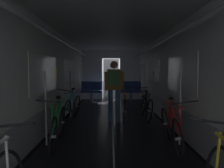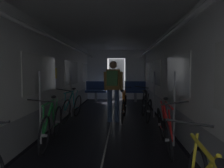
{
  "view_description": "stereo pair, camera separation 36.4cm",
  "coord_description": "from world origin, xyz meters",
  "px_view_note": "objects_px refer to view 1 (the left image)",
  "views": [
    {
      "loc": [
        -0.06,
        -2.05,
        1.4
      ],
      "look_at": [
        0.0,
        4.45,
        1.03
      ],
      "focal_mm": 35.51,
      "sensor_mm": 36.0,
      "label": 1
    },
    {
      "loc": [
        0.3,
        -2.04,
        1.4
      ],
      "look_at": [
        0.0,
        4.45,
        1.03
      ],
      "focal_mm": 35.51,
      "sensor_mm": 36.0,
      "label": 2
    }
  ],
  "objects_px": {
    "bench_seat_far_right": "(131,89)",
    "bicycle_orange_in_aisle": "(124,107)",
    "bicycle_red": "(171,128)",
    "bicycle_black": "(146,106)",
    "bicycle_teal": "(72,107)",
    "person_cyclist_aisle": "(114,85)",
    "bench_seat_far_left": "(92,89)",
    "bicycle_green": "(58,126)"
  },
  "relations": [
    {
      "from": "bench_seat_far_left",
      "to": "bicycle_orange_in_aisle",
      "type": "xyz_separation_m",
      "value": [
        1.26,
        -3.79,
        -0.18
      ]
    },
    {
      "from": "bench_seat_far_left",
      "to": "bicycle_orange_in_aisle",
      "type": "bearing_deg",
      "value": -71.66
    },
    {
      "from": "bicycle_black",
      "to": "bench_seat_far_right",
      "type": "bearing_deg",
      "value": 91.44
    },
    {
      "from": "bench_seat_far_left",
      "to": "bicycle_teal",
      "type": "relative_size",
      "value": 0.58
    },
    {
      "from": "bicycle_teal",
      "to": "bicycle_green",
      "type": "bearing_deg",
      "value": -87.21
    },
    {
      "from": "bicycle_black",
      "to": "bicycle_orange_in_aisle",
      "type": "relative_size",
      "value": 1.0
    },
    {
      "from": "bicycle_teal",
      "to": "bicycle_orange_in_aisle",
      "type": "height_order",
      "value": "bicycle_teal"
    },
    {
      "from": "bench_seat_far_right",
      "to": "bicycle_green",
      "type": "bearing_deg",
      "value": -107.79
    },
    {
      "from": "bicycle_red",
      "to": "bicycle_black",
      "type": "xyz_separation_m",
      "value": [
        -0.07,
        2.44,
        0.0
      ]
    },
    {
      "from": "bicycle_black",
      "to": "person_cyclist_aisle",
      "type": "height_order",
      "value": "person_cyclist_aisle"
    },
    {
      "from": "bicycle_orange_in_aisle",
      "to": "bicycle_red",
      "type": "bearing_deg",
      "value": -73.38
    },
    {
      "from": "bicycle_green",
      "to": "bicycle_red",
      "type": "relative_size",
      "value": 1.0
    },
    {
      "from": "bicycle_teal",
      "to": "bicycle_orange_in_aisle",
      "type": "distance_m",
      "value": 1.5
    },
    {
      "from": "bicycle_red",
      "to": "bicycle_teal",
      "type": "distance_m",
      "value": 3.18
    },
    {
      "from": "bicycle_black",
      "to": "bicycle_orange_in_aisle",
      "type": "bearing_deg",
      "value": -172.69
    },
    {
      "from": "bicycle_teal",
      "to": "bicycle_orange_in_aisle",
      "type": "bearing_deg",
      "value": 2.51
    },
    {
      "from": "bench_seat_far_left",
      "to": "bicycle_black",
      "type": "relative_size",
      "value": 0.58
    },
    {
      "from": "bench_seat_far_left",
      "to": "bench_seat_far_right",
      "type": "relative_size",
      "value": 1.0
    },
    {
      "from": "bicycle_red",
      "to": "bicycle_green",
      "type": "bearing_deg",
      "value": 176.58
    },
    {
      "from": "bicycle_orange_in_aisle",
      "to": "bicycle_black",
      "type": "bearing_deg",
      "value": 7.31
    },
    {
      "from": "bicycle_black",
      "to": "bicycle_teal",
      "type": "xyz_separation_m",
      "value": [
        -2.13,
        -0.15,
        0.0
      ]
    },
    {
      "from": "bicycle_green",
      "to": "bicycle_black",
      "type": "height_order",
      "value": "bicycle_black"
    },
    {
      "from": "bench_seat_far_right",
      "to": "bicycle_orange_in_aisle",
      "type": "bearing_deg",
      "value": -98.16
    },
    {
      "from": "bicycle_red",
      "to": "bicycle_black",
      "type": "height_order",
      "value": "same"
    },
    {
      "from": "bicycle_teal",
      "to": "bench_seat_far_right",
      "type": "bearing_deg",
      "value": 62.13
    },
    {
      "from": "bench_seat_far_right",
      "to": "bicycle_red",
      "type": "xyz_separation_m",
      "value": [
        0.16,
        -6.15,
        -0.19
      ]
    },
    {
      "from": "bicycle_black",
      "to": "bicycle_orange_in_aisle",
      "type": "distance_m",
      "value": 0.64
    },
    {
      "from": "bench_seat_far_left",
      "to": "bicycle_orange_in_aisle",
      "type": "relative_size",
      "value": 0.58
    },
    {
      "from": "bench_seat_far_right",
      "to": "bicycle_teal",
      "type": "relative_size",
      "value": 0.58
    },
    {
      "from": "bench_seat_far_right",
      "to": "bicycle_green",
      "type": "xyz_separation_m",
      "value": [
        -1.93,
        -6.03,
        -0.19
      ]
    },
    {
      "from": "bicycle_green",
      "to": "bicycle_teal",
      "type": "relative_size",
      "value": 1.0
    },
    {
      "from": "bicycle_teal",
      "to": "person_cyclist_aisle",
      "type": "distance_m",
      "value": 1.37
    },
    {
      "from": "bicycle_green",
      "to": "person_cyclist_aisle",
      "type": "distance_m",
      "value": 2.34
    },
    {
      "from": "bicycle_black",
      "to": "person_cyclist_aisle",
      "type": "bearing_deg",
      "value": -159.55
    },
    {
      "from": "bench_seat_far_left",
      "to": "bench_seat_far_right",
      "type": "bearing_deg",
      "value": 0.0
    },
    {
      "from": "bench_seat_far_right",
      "to": "bicycle_black",
      "type": "relative_size",
      "value": 0.58
    },
    {
      "from": "bench_seat_far_left",
      "to": "bicycle_red",
      "type": "relative_size",
      "value": 0.58
    },
    {
      "from": "bicycle_green",
      "to": "bench_seat_far_left",
      "type": "bearing_deg",
      "value": 88.73
    },
    {
      "from": "bench_seat_far_left",
      "to": "bicycle_teal",
      "type": "bearing_deg",
      "value": -93.55
    },
    {
      "from": "person_cyclist_aisle",
      "to": "bench_seat_far_right",
      "type": "bearing_deg",
      "value": 78.22
    },
    {
      "from": "bench_seat_far_right",
      "to": "person_cyclist_aisle",
      "type": "height_order",
      "value": "person_cyclist_aisle"
    },
    {
      "from": "bicycle_teal",
      "to": "person_cyclist_aisle",
      "type": "height_order",
      "value": "person_cyclist_aisle"
    }
  ]
}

